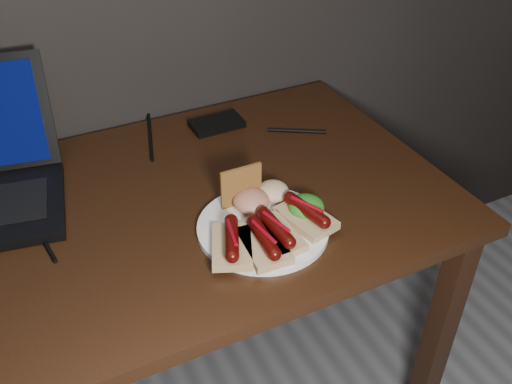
% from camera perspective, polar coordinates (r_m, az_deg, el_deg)
% --- Properties ---
extents(desk, '(1.40, 0.70, 0.75)m').
position_cam_1_polar(desk, '(1.20, -14.12, -6.25)').
color(desk, black).
rests_on(desk, ground).
extents(hard_drive, '(0.13, 0.07, 0.02)m').
position_cam_1_polar(hard_drive, '(1.40, -3.96, 6.84)').
color(hard_drive, black).
rests_on(hard_drive, desk).
extents(desk_cables, '(1.02, 0.45, 0.01)m').
position_cam_1_polar(desk_cables, '(1.25, -16.40, 0.98)').
color(desk_cables, black).
rests_on(desk_cables, desk).
extents(plate, '(0.32, 0.32, 0.01)m').
position_cam_1_polar(plate, '(1.08, 0.70, -3.58)').
color(plate, white).
rests_on(plate, desk).
extents(bread_sausage_left, '(0.11, 0.13, 0.04)m').
position_cam_1_polar(bread_sausage_left, '(1.02, -2.43, -5.07)').
color(bread_sausage_left, '#D9BE7F').
rests_on(bread_sausage_left, plate).
extents(bread_sausage_center, '(0.07, 0.12, 0.04)m').
position_cam_1_polar(bread_sausage_center, '(1.04, 1.98, -4.01)').
color(bread_sausage_center, '#D9BE7F').
rests_on(bread_sausage_center, plate).
extents(bread_sausage_right, '(0.09, 0.13, 0.04)m').
position_cam_1_polar(bread_sausage_right, '(1.08, 5.03, -2.26)').
color(bread_sausage_right, '#D9BE7F').
rests_on(bread_sausage_right, plate).
extents(bread_sausage_extra, '(0.08, 0.12, 0.04)m').
position_cam_1_polar(bread_sausage_extra, '(1.02, 0.76, -5.02)').
color(bread_sausage_extra, '#D9BE7F').
rests_on(bread_sausage_extra, plate).
extents(crispbread, '(0.08, 0.01, 0.08)m').
position_cam_1_polar(crispbread, '(1.10, -1.50, 0.60)').
color(crispbread, '#A9732E').
rests_on(crispbread, plate).
extents(salad_greens, '(0.07, 0.07, 0.04)m').
position_cam_1_polar(salad_greens, '(1.09, 5.04, -1.47)').
color(salad_greens, '#135F1A').
rests_on(salad_greens, plate).
extents(salsa_mound, '(0.07, 0.07, 0.04)m').
position_cam_1_polar(salsa_mound, '(1.10, -0.48, -0.87)').
color(salsa_mound, '#A11012').
rests_on(salsa_mound, plate).
extents(coleslaw_mound, '(0.06, 0.06, 0.04)m').
position_cam_1_polar(coleslaw_mound, '(1.13, 1.70, 0.09)').
color(coleslaw_mound, beige).
rests_on(coleslaw_mound, plate).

